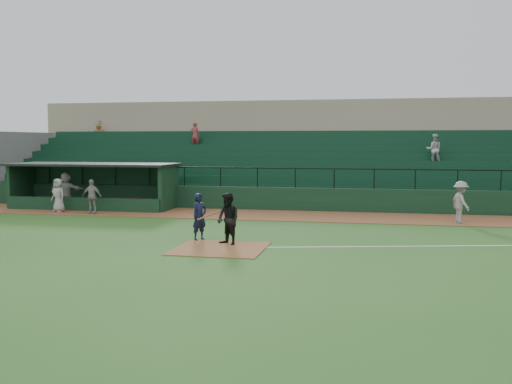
# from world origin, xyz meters

# --- Properties ---
(ground) EXTENTS (90.00, 90.00, 0.00)m
(ground) POSITION_xyz_m (0.00, 0.00, 0.00)
(ground) COLOR #28561B
(ground) RESTS_ON ground
(warning_track) EXTENTS (40.00, 4.00, 0.03)m
(warning_track) POSITION_xyz_m (0.00, 8.00, 0.01)
(warning_track) COLOR brown
(warning_track) RESTS_ON ground
(home_plate_dirt) EXTENTS (3.00, 3.00, 0.03)m
(home_plate_dirt) POSITION_xyz_m (0.00, -1.00, 0.01)
(home_plate_dirt) COLOR brown
(home_plate_dirt) RESTS_ON ground
(foul_line) EXTENTS (17.49, 4.44, 0.01)m
(foul_line) POSITION_xyz_m (8.00, 1.20, 0.01)
(foul_line) COLOR white
(foul_line) RESTS_ON ground
(stadium_structure) EXTENTS (38.00, 13.08, 6.40)m
(stadium_structure) POSITION_xyz_m (-0.00, 16.46, 2.30)
(stadium_structure) COLOR black
(stadium_structure) RESTS_ON ground
(dugout) EXTENTS (8.90, 3.20, 2.42)m
(dugout) POSITION_xyz_m (-9.75, 9.56, 1.33)
(dugout) COLOR black
(dugout) RESTS_ON ground
(batter_at_plate) EXTENTS (1.14, 0.75, 1.73)m
(batter_at_plate) POSITION_xyz_m (-1.15, 0.45, 0.86)
(batter_at_plate) COLOR black
(batter_at_plate) RESTS_ON ground
(umpire) EXTENTS (1.12, 1.08, 1.82)m
(umpire) POSITION_xyz_m (0.10, -0.27, 0.91)
(umpire) COLOR black
(umpire) RESTS_ON ground
(runner) EXTENTS (1.07, 1.35, 1.83)m
(runner) POSITION_xyz_m (8.74, 6.96, 0.95)
(runner) COLOR gray
(runner) RESTS_ON warning_track
(dugout_player_a) EXTENTS (1.00, 0.44, 1.69)m
(dugout_player_a) POSITION_xyz_m (-8.68, 6.81, 0.87)
(dugout_player_a) COLOR #99948F
(dugout_player_a) RESTS_ON warning_track
(dugout_player_b) EXTENTS (0.96, 0.78, 1.69)m
(dugout_player_b) POSITION_xyz_m (-10.61, 6.99, 0.88)
(dugout_player_b) COLOR #A09B96
(dugout_player_b) RESTS_ON warning_track
(dugout_player_c) EXTENTS (1.84, 0.72, 1.94)m
(dugout_player_c) POSITION_xyz_m (-11.01, 8.48, 1.00)
(dugout_player_c) COLOR #ADA7A2
(dugout_player_c) RESTS_ON warning_track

